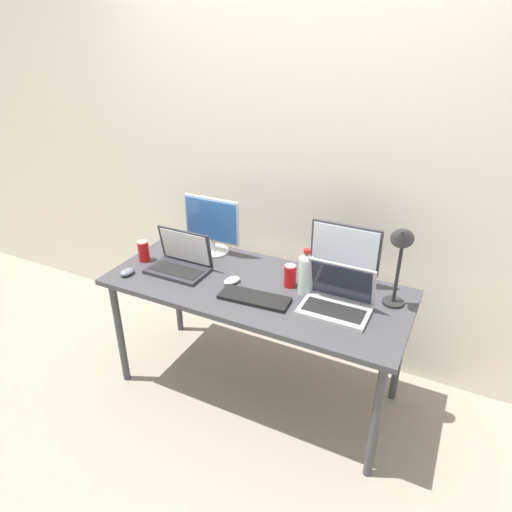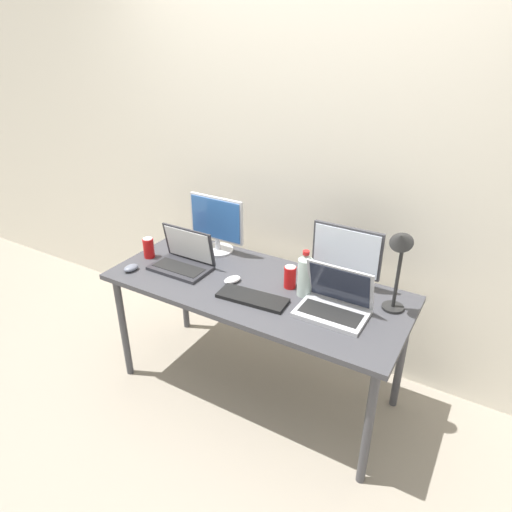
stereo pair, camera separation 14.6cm
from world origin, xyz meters
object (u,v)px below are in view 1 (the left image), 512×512
laptop_secondary (337,299)px  desk_lamp (400,251)px  soda_can_near_keyboard (290,276)px  soda_can_by_laptop (143,251)px  monitor_center (345,254)px  keyboard_main (254,298)px  mouse_by_laptop (232,280)px  work_desk (256,295)px  laptop_silver (181,261)px  monitor_left (212,225)px  water_bottle (306,273)px  mouse_by_keyboard (127,272)px

laptop_secondary → desk_lamp: (0.24, 0.14, 0.26)m
soda_can_near_keyboard → soda_can_by_laptop: 0.91m
monitor_center → laptop_secondary: bearing=-78.4°
keyboard_main → mouse_by_laptop: (-0.19, 0.10, 0.01)m
laptop_secondary → mouse_by_laptop: size_ratio=3.32×
work_desk → laptop_silver: bearing=-175.6°
monitor_left → monitor_center: monitor_left is taller
monitor_left → laptop_silver: monitor_left is taller
laptop_silver → monitor_left: bearing=80.6°
laptop_silver → laptop_secondary: laptop_secondary is taller
mouse_by_laptop → desk_lamp: size_ratio=0.22×
laptop_silver → keyboard_main: size_ratio=0.93×
monitor_left → water_bottle: size_ratio=1.44×
water_bottle → soda_can_by_laptop: bearing=-175.2°
water_bottle → soda_can_by_laptop: water_bottle is taller
laptop_silver → mouse_by_keyboard: 0.31m
monitor_center → keyboard_main: bearing=-131.8°
mouse_by_keyboard → mouse_by_laptop: 0.61m
monitor_center → mouse_by_keyboard: bearing=-156.8°
monitor_left → soda_can_near_keyboard: 0.63m
monitor_left → desk_lamp: 1.15m
laptop_silver → work_desk: bearing=4.4°
monitor_center → soda_can_near_keyboard: monitor_center is taller
soda_can_near_keyboard → soda_can_by_laptop: (-0.91, -0.12, 0.00)m
monitor_left → soda_can_near_keyboard: bearing=-15.8°
work_desk → water_bottle: size_ratio=6.45×
laptop_secondary → mouse_by_laptop: bearing=-178.9°
laptop_secondary → mouse_by_laptop: laptop_secondary is taller
monitor_left → keyboard_main: size_ratio=1.00×
laptop_secondary → mouse_by_keyboard: 1.19m
monitor_left → mouse_by_keyboard: (-0.29, -0.47, -0.17)m
keyboard_main → desk_lamp: 0.76m
work_desk → water_bottle: 0.33m
keyboard_main → desk_lamp: size_ratio=0.80×
monitor_center → keyboard_main: (-0.35, -0.39, -0.16)m
mouse_by_keyboard → soda_can_near_keyboard: 0.93m
work_desk → soda_can_by_laptop: (-0.74, -0.04, 0.13)m
soda_can_near_keyboard → desk_lamp: size_ratio=0.27×
laptop_secondary → laptop_silver: bearing=-179.5°
monitor_left → monitor_center: size_ratio=0.97×
laptop_secondary → water_bottle: size_ratio=1.32×
work_desk → monitor_left: 0.55m
laptop_secondary → soda_can_by_laptop: size_ratio=2.71×
keyboard_main → monitor_center: bearing=43.8°
mouse_by_laptop → laptop_secondary: bearing=22.1°
work_desk → monitor_center: bearing=31.9°
soda_can_by_laptop → work_desk: bearing=3.0°
work_desk → laptop_silver: size_ratio=4.83×
laptop_secondary → mouse_by_keyboard: size_ratio=3.70×
monitor_left → water_bottle: 0.72m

